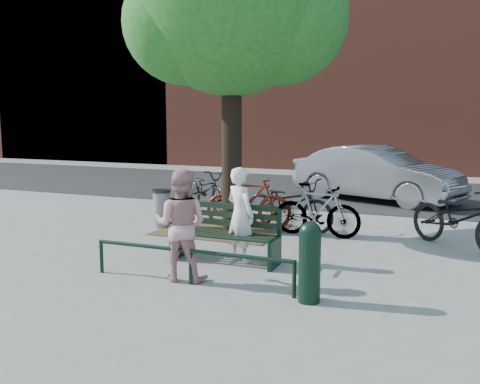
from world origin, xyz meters
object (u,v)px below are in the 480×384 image
at_px(person_right, 181,225).
at_px(bollard, 310,259).
at_px(park_bench, 227,232).
at_px(person_left, 240,215).
at_px(parked_car, 376,174).
at_px(bicycle_c, 289,204).
at_px(litter_bin, 162,208).

distance_m(person_right, bollard, 1.97).
bearing_deg(park_bench, bollard, -38.20).
distance_m(person_left, parked_car, 7.07).
relative_size(park_bench, bollard, 1.67).
bearing_deg(person_left, parked_car, -72.63).
distance_m(bicycle_c, parked_car, 4.54).
xyz_separation_m(person_left, person_right, (-0.43, -1.20, 0.04)).
height_order(person_right, bicycle_c, person_right).
bearing_deg(litter_bin, bollard, -38.88).
relative_size(person_left, bollard, 1.47).
relative_size(person_left, bicycle_c, 0.75).
relative_size(person_right, bollard, 1.54).
relative_size(bollard, bicycle_c, 0.51).
height_order(park_bench, bicycle_c, bicycle_c).
relative_size(person_left, litter_bin, 1.93).
bearing_deg(parked_car, bicycle_c, -174.08).
distance_m(park_bench, parked_car, 7.18).
height_order(park_bench, person_left, person_left).
xyz_separation_m(person_right, litter_bin, (-2.08, 3.02, -0.40)).
relative_size(person_left, parked_car, 0.34).
height_order(person_left, parked_car, person_left).
distance_m(park_bench, person_right, 1.20).
bearing_deg(person_right, bicycle_c, -106.03).
height_order(park_bench, bollard, bollard).
distance_m(person_right, parked_car, 8.33).
xyz_separation_m(park_bench, bollard, (1.72, -1.35, 0.08)).
distance_m(person_left, bicycle_c, 2.59).
distance_m(bollard, parked_car, 8.40).
bearing_deg(park_bench, person_right, -101.13).
bearing_deg(park_bench, person_left, 19.08).
distance_m(bollard, litter_bin, 5.16).
bearing_deg(parked_car, person_left, -168.95).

